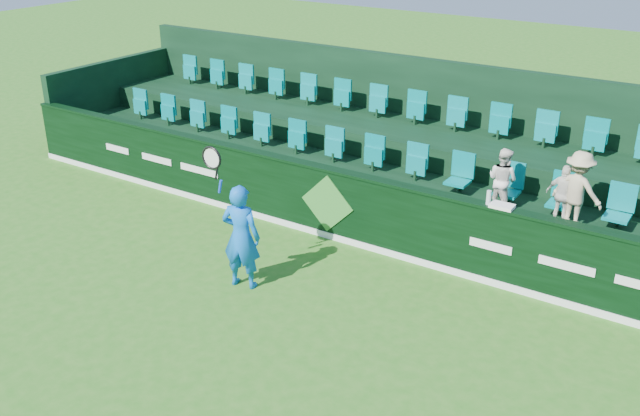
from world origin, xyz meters
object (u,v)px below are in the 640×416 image
Objects in this scene: spectator_middle at (564,195)px; tennis_player at (241,236)px; towel at (502,206)px; spectator_left at (502,180)px; drinks_bottle at (489,198)px; spectator_right at (577,190)px.

tennis_player is at bearing 49.58° from spectator_middle.
towel is (3.39, 2.31, 0.49)m from tennis_player.
spectator_left is 1.05m from spectator_middle.
drinks_bottle is (3.16, 2.31, 0.58)m from tennis_player.
spectator_left is at bearing 9.28° from spectator_middle.
towel is 0.25m from drinks_bottle.
spectator_right is 5.59× the size of drinks_bottle.
spectator_left reaches higher than towel.
spectator_right is (4.24, 3.43, 0.56)m from tennis_player.
spectator_left is at bearing 48.90° from tennis_player.
drinks_bottle is (0.17, -1.12, 0.10)m from spectator_left.
spectator_right reaches higher than spectator_middle.
tennis_player is 3.96m from drinks_bottle.
spectator_middle is 0.79× the size of spectator_right.
spectator_middle is at bearing 40.31° from tennis_player.
spectator_left is 4.82× the size of drinks_bottle.
spectator_left is 1.14m from drinks_bottle.
spectator_middle is (4.04, 3.43, 0.42)m from tennis_player.
spectator_middle reaches higher than drinks_bottle.
spectator_left is at bearing 109.82° from towel.
spectator_left is 1.25m from spectator_right.
spectator_left is 1.19m from towel.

